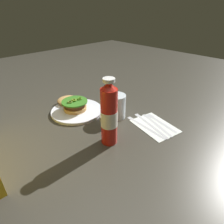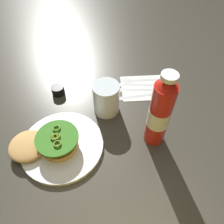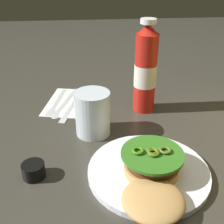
{
  "view_description": "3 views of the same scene",
  "coord_description": "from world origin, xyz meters",
  "px_view_note": "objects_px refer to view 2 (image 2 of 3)",
  "views": [
    {
      "loc": [
        -0.58,
        0.53,
        0.46
      ],
      "look_at": [
        -0.08,
        0.04,
        0.06
      ],
      "focal_mm": 30.48,
      "sensor_mm": 36.0,
      "label": 1
    },
    {
      "loc": [
        0.06,
        0.45,
        0.57
      ],
      "look_at": [
        -0.05,
        0.04,
        0.06
      ],
      "focal_mm": 34.43,
      "sensor_mm": 36.0,
      "label": 2
    },
    {
      "loc": [
        0.55,
        -0.03,
        0.39
      ],
      "look_at": [
        -0.07,
        0.03,
        0.04
      ],
      "focal_mm": 44.92,
      "sensor_mm": 36.0,
      "label": 3
    }
  ],
  "objects_px": {
    "dinner_plate": "(62,145)",
    "water_glass": "(106,98)",
    "burger_sandwich": "(47,143)",
    "spoon_utensil": "(138,84)",
    "napkin": "(147,87)",
    "condiment_cup": "(58,90)",
    "fork_utensil": "(140,80)",
    "ketchup_bottle": "(160,113)",
    "steak_knife": "(140,89)",
    "butter_knife": "(141,95)"
  },
  "relations": [
    {
      "from": "dinner_plate",
      "to": "water_glass",
      "type": "relative_size",
      "value": 2.23
    },
    {
      "from": "burger_sandwich",
      "to": "water_glass",
      "type": "relative_size",
      "value": 1.84
    },
    {
      "from": "spoon_utensil",
      "to": "napkin",
      "type": "bearing_deg",
      "value": 138.77
    },
    {
      "from": "condiment_cup",
      "to": "fork_utensil",
      "type": "relative_size",
      "value": 0.26
    },
    {
      "from": "water_glass",
      "to": "condiment_cup",
      "type": "xyz_separation_m",
      "value": [
        0.15,
        -0.13,
        -0.04
      ]
    },
    {
      "from": "ketchup_bottle",
      "to": "condiment_cup",
      "type": "relative_size",
      "value": 5.53
    },
    {
      "from": "condiment_cup",
      "to": "spoon_utensil",
      "type": "height_order",
      "value": "condiment_cup"
    },
    {
      "from": "ketchup_bottle",
      "to": "spoon_utensil",
      "type": "relative_size",
      "value": 1.32
    },
    {
      "from": "napkin",
      "to": "steak_knife",
      "type": "relative_size",
      "value": 0.87
    },
    {
      "from": "steak_knife",
      "to": "napkin",
      "type": "bearing_deg",
      "value": -168.81
    },
    {
      "from": "spoon_utensil",
      "to": "butter_knife",
      "type": "bearing_deg",
      "value": 81.3
    },
    {
      "from": "napkin",
      "to": "steak_knife",
      "type": "distance_m",
      "value": 0.03
    },
    {
      "from": "ketchup_bottle",
      "to": "fork_utensil",
      "type": "xyz_separation_m",
      "value": [
        -0.05,
        -0.26,
        -0.11
      ]
    },
    {
      "from": "ketchup_bottle",
      "to": "fork_utensil",
      "type": "height_order",
      "value": "ketchup_bottle"
    },
    {
      "from": "burger_sandwich",
      "to": "butter_knife",
      "type": "bearing_deg",
      "value": -159.11
    },
    {
      "from": "butter_knife",
      "to": "spoon_utensil",
      "type": "bearing_deg",
      "value": -98.7
    },
    {
      "from": "butter_knife",
      "to": "dinner_plate",
      "type": "bearing_deg",
      "value": 23.74
    },
    {
      "from": "napkin",
      "to": "water_glass",
      "type": "bearing_deg",
      "value": 20.38
    },
    {
      "from": "burger_sandwich",
      "to": "spoon_utensil",
      "type": "bearing_deg",
      "value": -151.62
    },
    {
      "from": "spoon_utensil",
      "to": "steak_knife",
      "type": "xyz_separation_m",
      "value": [
        0.0,
        0.03,
        0.0
      ]
    },
    {
      "from": "fork_utensil",
      "to": "spoon_utensil",
      "type": "height_order",
      "value": "same"
    },
    {
      "from": "napkin",
      "to": "fork_utensil",
      "type": "relative_size",
      "value": 1.06
    },
    {
      "from": "water_glass",
      "to": "butter_knife",
      "type": "height_order",
      "value": "water_glass"
    },
    {
      "from": "dinner_plate",
      "to": "burger_sandwich",
      "type": "distance_m",
      "value": 0.05
    },
    {
      "from": "dinner_plate",
      "to": "ketchup_bottle",
      "type": "relative_size",
      "value": 0.97
    },
    {
      "from": "steak_knife",
      "to": "butter_knife",
      "type": "xyz_separation_m",
      "value": [
        0.01,
        0.03,
        0.0
      ]
    },
    {
      "from": "condiment_cup",
      "to": "butter_knife",
      "type": "relative_size",
      "value": 0.21
    },
    {
      "from": "spoon_utensil",
      "to": "butter_knife",
      "type": "xyz_separation_m",
      "value": [
        0.01,
        0.06,
        0.0
      ]
    },
    {
      "from": "spoon_utensil",
      "to": "condiment_cup",
      "type": "bearing_deg",
      "value": -7.33
    },
    {
      "from": "ketchup_bottle",
      "to": "burger_sandwich",
      "type": "bearing_deg",
      "value": -8.34
    },
    {
      "from": "burger_sandwich",
      "to": "napkin",
      "type": "bearing_deg",
      "value": -156.1
    },
    {
      "from": "water_glass",
      "to": "steak_knife",
      "type": "height_order",
      "value": "water_glass"
    },
    {
      "from": "burger_sandwich",
      "to": "fork_utensil",
      "type": "relative_size",
      "value": 1.15
    },
    {
      "from": "condiment_cup",
      "to": "napkin",
      "type": "distance_m",
      "value": 0.33
    },
    {
      "from": "condiment_cup",
      "to": "burger_sandwich",
      "type": "bearing_deg",
      "value": 76.63
    },
    {
      "from": "water_glass",
      "to": "steak_knife",
      "type": "bearing_deg",
      "value": -157.88
    },
    {
      "from": "napkin",
      "to": "butter_knife",
      "type": "distance_m",
      "value": 0.05
    },
    {
      "from": "ketchup_bottle",
      "to": "water_glass",
      "type": "relative_size",
      "value": 2.31
    },
    {
      "from": "ketchup_bottle",
      "to": "spoon_utensil",
      "type": "distance_m",
      "value": 0.26
    },
    {
      "from": "burger_sandwich",
      "to": "butter_knife",
      "type": "relative_size",
      "value": 0.95
    },
    {
      "from": "dinner_plate",
      "to": "condiment_cup",
      "type": "xyz_separation_m",
      "value": [
        -0.01,
        -0.23,
        0.01
      ]
    },
    {
      "from": "dinner_plate",
      "to": "butter_knife",
      "type": "distance_m",
      "value": 0.33
    },
    {
      "from": "ketchup_bottle",
      "to": "napkin",
      "type": "height_order",
      "value": "ketchup_bottle"
    },
    {
      "from": "burger_sandwich",
      "to": "condiment_cup",
      "type": "relative_size",
      "value": 4.42
    },
    {
      "from": "napkin",
      "to": "butter_knife",
      "type": "xyz_separation_m",
      "value": [
        0.03,
        0.04,
        0.0
      ]
    },
    {
      "from": "ketchup_bottle",
      "to": "napkin",
      "type": "xyz_separation_m",
      "value": [
        -0.06,
        -0.21,
        -0.12
      ]
    },
    {
      "from": "burger_sandwich",
      "to": "steak_knife",
      "type": "distance_m",
      "value": 0.39
    },
    {
      "from": "burger_sandwich",
      "to": "dinner_plate",
      "type": "bearing_deg",
      "value": 176.45
    },
    {
      "from": "condiment_cup",
      "to": "fork_utensil",
      "type": "height_order",
      "value": "condiment_cup"
    },
    {
      "from": "ketchup_bottle",
      "to": "fork_utensil",
      "type": "bearing_deg",
      "value": -101.43
    }
  ]
}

